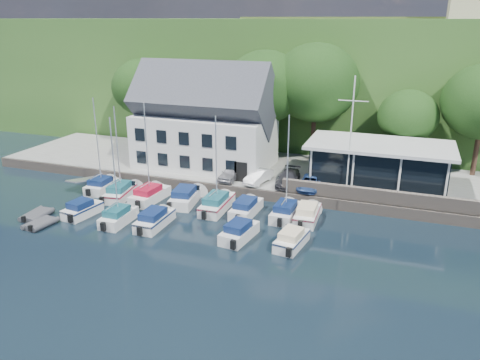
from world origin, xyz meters
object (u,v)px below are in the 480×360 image
(boat_r1_2, at_px, (147,155))
(boat_r2_4, at_px, (292,238))
(car_silver, at_px, (231,173))
(dinghy_1, at_px, (40,223))
(car_dgrey, at_px, (288,178))
(club_pavilion, at_px, (378,165))
(boat_r2_2, at_px, (155,218))
(boat_r2_0, at_px, (82,208))
(dinghy_0, at_px, (37,214))
(harbor_building, at_px, (205,125))
(boat_r1_6, at_px, (287,168))
(boat_r1_0, at_px, (98,148))
(boat_r1_5, at_px, (246,206))
(boat_r1_1, at_px, (118,152))
(boat_r2_1, at_px, (115,172))
(boat_r1_4, at_px, (216,160))
(flagpole, at_px, (350,137))
(boat_r2_3, at_px, (239,230))
(boat_r1_3, at_px, (186,195))
(car_blue, at_px, (311,182))
(car_white, at_px, (259,176))
(boat_r1_7, at_px, (308,212))

(boat_r1_2, height_order, boat_r2_4, boat_r1_2)
(car_silver, distance_m, dinghy_1, 17.80)
(car_silver, relative_size, car_dgrey, 0.86)
(club_pavilion, bearing_deg, car_dgrey, -161.07)
(car_silver, height_order, boat_r2_2, car_silver)
(boat_r2_0, relative_size, dinghy_0, 1.71)
(harbor_building, height_order, boat_r1_6, harbor_building)
(boat_r1_0, xyz_separation_m, boat_r1_5, (15.17, -0.54, -3.67))
(club_pavilion, bearing_deg, boat_r2_0, -149.42)
(boat_r1_1, height_order, boat_r2_1, boat_r1_1)
(car_dgrey, height_order, boat_r1_4, boat_r1_4)
(boat_r1_2, bearing_deg, dinghy_1, -119.68)
(boat_r1_6, bearing_deg, club_pavilion, 52.93)
(car_silver, height_order, flagpole, flagpole)
(boat_r2_3, bearing_deg, car_silver, 121.93)
(boat_r2_0, xyz_separation_m, dinghy_0, (-3.36, -1.74, -0.38))
(boat_r1_3, bearing_deg, boat_r2_0, -149.60)
(dinghy_1, bearing_deg, boat_r1_0, 98.75)
(car_blue, xyz_separation_m, boat_r1_0, (-19.60, -4.93, 2.74))
(flagpole, relative_size, boat_r2_0, 2.10)
(car_blue, bearing_deg, car_silver, -178.96)
(car_blue, bearing_deg, dinghy_0, -148.54)
(dinghy_1, bearing_deg, boat_r2_3, 19.12)
(boat_r1_3, distance_m, dinghy_1, 12.39)
(car_dgrey, bearing_deg, car_white, -175.06)
(boat_r1_2, bearing_deg, boat_r1_7, 6.81)
(boat_r1_0, bearing_deg, car_blue, 11.08)
(car_silver, xyz_separation_m, boat_r2_0, (-9.62, -10.56, -0.94))
(boat_r2_1, bearing_deg, car_silver, 60.61)
(car_dgrey, relative_size, boat_r1_5, 0.73)
(car_blue, relative_size, boat_r2_0, 0.75)
(flagpole, bearing_deg, club_pavilion, 54.61)
(boat_r2_3, distance_m, dinghy_1, 16.37)
(club_pavilion, height_order, boat_r1_2, boat_r1_2)
(boat_r1_0, xyz_separation_m, dinghy_0, (-1.30, -7.38, -4.04))
(boat_r2_1, bearing_deg, boat_r2_2, 7.71)
(car_white, distance_m, boat_r2_0, 16.40)
(car_dgrey, xyz_separation_m, flagpole, (5.58, -0.64, 4.63))
(boat_r1_1, bearing_deg, dinghy_0, -130.66)
(boat_r1_2, height_order, boat_r1_4, boat_r1_4)
(boat_r1_7, height_order, boat_r2_3, boat_r2_3)
(car_dgrey, bearing_deg, boat_r2_0, -146.63)
(club_pavilion, xyz_separation_m, boat_r1_3, (-16.20, -8.12, -2.28))
(club_pavilion, distance_m, boat_r1_2, 21.49)
(club_pavilion, height_order, boat_r1_5, club_pavilion)
(car_blue, distance_m, boat_r2_1, 17.70)
(club_pavilion, xyz_separation_m, boat_r2_4, (-4.98, -13.22, -2.35))
(boat_r1_0, relative_size, boat_r1_7, 1.45)
(car_dgrey, height_order, boat_r1_5, car_dgrey)
(car_blue, height_order, boat_r1_4, boat_r1_4)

